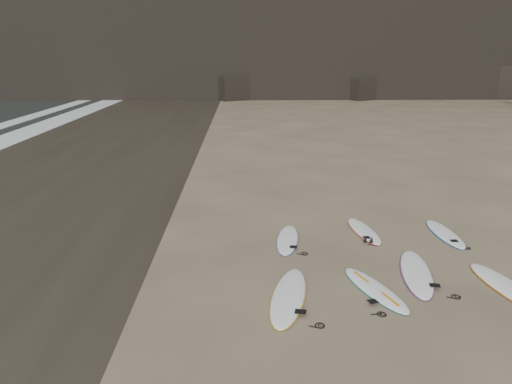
% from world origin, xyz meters
% --- Properties ---
extents(ground, '(240.00, 240.00, 0.00)m').
position_xyz_m(ground, '(0.00, 0.00, 0.00)').
color(ground, '#897559').
rests_on(ground, ground).
extents(wet_sand, '(12.00, 200.00, 0.01)m').
position_xyz_m(wet_sand, '(-13.00, 10.00, 0.00)').
color(wet_sand, '#383026').
rests_on(wet_sand, ground).
extents(surfboard_0, '(1.22, 2.81, 0.10)m').
position_xyz_m(surfboard_0, '(-3.81, -0.74, 0.05)').
color(surfboard_0, white).
rests_on(surfboard_0, ground).
extents(surfboard_1, '(1.26, 2.38, 0.08)m').
position_xyz_m(surfboard_1, '(-1.93, -0.47, 0.04)').
color(surfboard_1, white).
rests_on(surfboard_1, ground).
extents(surfboard_2, '(1.17, 2.77, 0.10)m').
position_xyz_m(surfboard_2, '(-0.76, 0.31, 0.05)').
color(surfboard_2, white).
rests_on(surfboard_2, ground).
extents(surfboard_3, '(1.04, 2.73, 0.10)m').
position_xyz_m(surfboard_3, '(0.98, -0.52, 0.05)').
color(surfboard_3, white).
rests_on(surfboard_3, ground).
extents(surfboard_5, '(0.88, 2.34, 0.08)m').
position_xyz_m(surfboard_5, '(-3.54, 2.54, 0.04)').
color(surfboard_5, white).
rests_on(surfboard_5, ground).
extents(surfboard_6, '(0.80, 2.30, 0.08)m').
position_xyz_m(surfboard_6, '(-1.30, 3.17, 0.04)').
color(surfboard_6, white).
rests_on(surfboard_6, ground).
extents(surfboard_7, '(0.60, 2.35, 0.08)m').
position_xyz_m(surfboard_7, '(0.92, 2.87, 0.04)').
color(surfboard_7, white).
rests_on(surfboard_7, ground).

